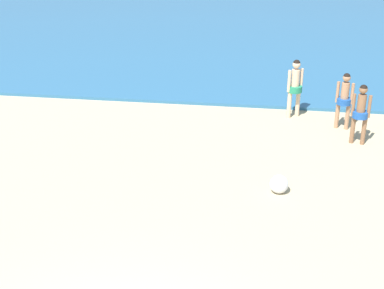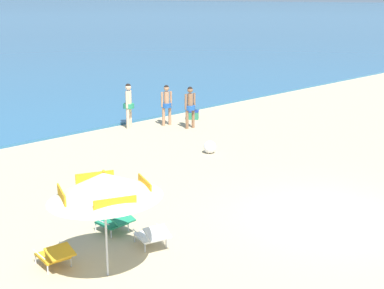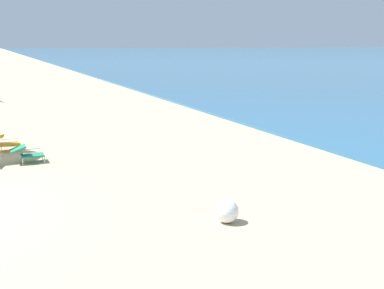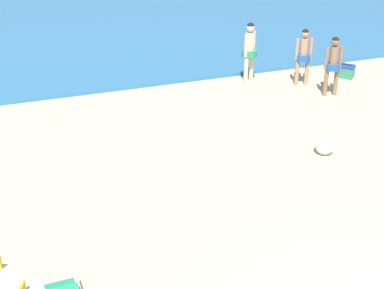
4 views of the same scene
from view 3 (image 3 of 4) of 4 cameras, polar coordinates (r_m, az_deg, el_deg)
name	(u,v)px [view 3 (image 3 of 4)]	position (r m, az deg, el deg)	size (l,w,h in m)	color
lounge_chair_under_umbrella	(5,142)	(16.30, -20.46, 0.25)	(0.64, 0.92, 0.50)	gold
lounge_chair_beside_umbrella	(27,153)	(14.50, -18.21, -0.91)	(0.60, 0.89, 0.50)	#1E7F56
beach_ball	(227,211)	(9.25, 4.01, -7.58)	(0.43, 0.43, 0.43)	white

